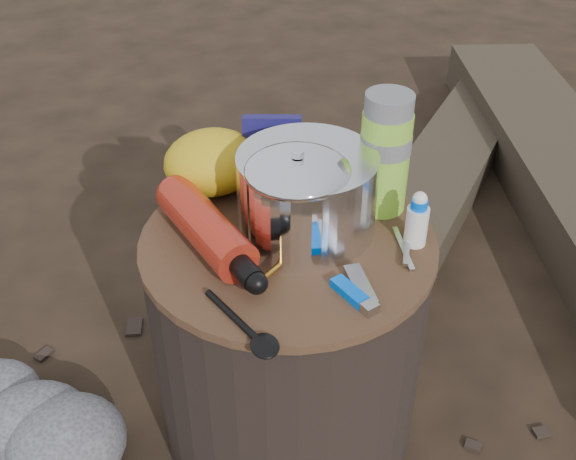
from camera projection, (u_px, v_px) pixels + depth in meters
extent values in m
plane|color=black|center=(288.00, 416.00, 1.46)|extent=(60.00, 60.00, 0.00)
cylinder|color=black|center=(288.00, 336.00, 1.33)|extent=(0.50, 0.50, 0.46)
cube|color=#362D21|center=(441.00, 175.00, 2.13)|extent=(1.00, 1.09, 0.10)
cylinder|color=silver|center=(307.00, 193.00, 1.17)|extent=(0.23, 0.23, 0.14)
cylinder|color=white|center=(297.00, 201.00, 1.13)|extent=(0.17, 0.17, 0.17)
cylinder|color=#8ACF35|center=(385.00, 154.00, 1.21)|extent=(0.09, 0.09, 0.22)
cylinder|color=black|center=(331.00, 168.00, 1.27)|extent=(0.07, 0.07, 0.11)
ellipsoid|color=gold|center=(212.00, 162.00, 1.28)|extent=(0.18, 0.14, 0.12)
cube|color=#161353|center=(272.00, 152.00, 1.29)|extent=(0.11, 0.05, 0.14)
cube|color=blue|center=(350.00, 292.00, 1.07)|extent=(0.05, 0.09, 0.02)
cube|color=#B4B4B9|center=(360.00, 286.00, 1.08)|extent=(0.03, 0.09, 0.01)
cylinder|color=white|center=(417.00, 221.00, 1.15)|extent=(0.04, 0.04, 0.09)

